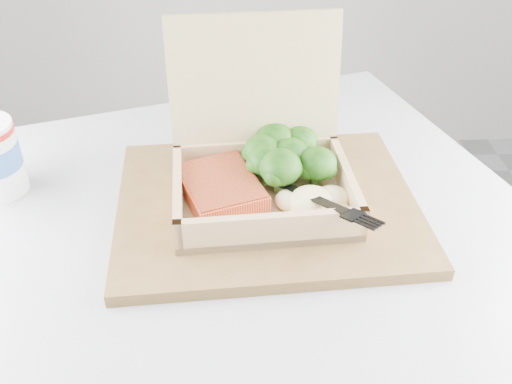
{
  "coord_description": "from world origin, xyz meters",
  "views": [
    {
      "loc": [
        -0.43,
        0.08,
        1.16
      ],
      "look_at": [
        -0.41,
        0.63,
        0.76
      ],
      "focal_mm": 40.0,
      "sensor_mm": 36.0,
      "label": 1
    }
  ],
  "objects": [
    {
      "name": "plastic_fork",
      "position": [
        -0.36,
        0.63,
        0.77
      ],
      "size": [
        0.11,
        0.14,
        0.02
      ],
      "rotation": [
        0.0,
        0.0,
        3.79
      ],
      "color": "black",
      "rests_on": "mashed_potatoes"
    },
    {
      "name": "cafe_table",
      "position": [
        -0.43,
        0.6,
        0.53
      ],
      "size": [
        0.95,
        0.95,
        0.71
      ],
      "rotation": [
        0.0,
        0.0,
        0.31
      ],
      "color": "black",
      "rests_on": "floor"
    },
    {
      "name": "mashed_potatoes",
      "position": [
        -0.34,
        0.62,
        0.76
      ],
      "size": [
        0.09,
        0.07,
        0.03
      ],
      "primitive_type": "ellipsoid",
      "color": "beige",
      "rests_on": "takeout_container"
    },
    {
      "name": "broccoli_pile",
      "position": [
        -0.36,
        0.69,
        0.76
      ],
      "size": [
        0.13,
        0.13,
        0.05
      ],
      "primitive_type": null,
      "color": "#2E6716",
      "rests_on": "takeout_container"
    },
    {
      "name": "takeout_container",
      "position": [
        -0.4,
        0.68,
        0.78
      ],
      "size": [
        0.23,
        0.22,
        0.21
      ],
      "rotation": [
        0.0,
        0.0,
        0.08
      ],
      "color": "tan",
      "rests_on": "serving_tray"
    },
    {
      "name": "receipt",
      "position": [
        -0.45,
        0.85,
        0.72
      ],
      "size": [
        0.11,
        0.16,
        0.0
      ],
      "primitive_type": "cube",
      "rotation": [
        0.0,
        0.0,
        0.3
      ],
      "color": "white",
      "rests_on": "cafe_table"
    },
    {
      "name": "serving_tray",
      "position": [
        -0.39,
        0.65,
        0.72
      ],
      "size": [
        0.39,
        0.33,
        0.02
      ],
      "primitive_type": "cube",
      "rotation": [
        0.0,
        0.0,
        0.07
      ],
      "color": "brown",
      "rests_on": "cafe_table"
    },
    {
      "name": "salmon_fillet",
      "position": [
        -0.45,
        0.65,
        0.75
      ],
      "size": [
        0.12,
        0.14,
        0.02
      ],
      "primitive_type": "cube",
      "rotation": [
        0.0,
        0.0,
        0.35
      ],
      "color": "#EE522E",
      "rests_on": "takeout_container"
    }
  ]
}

